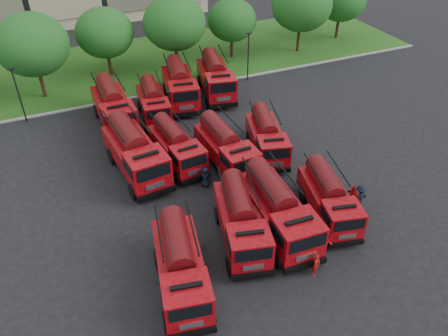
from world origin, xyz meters
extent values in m
plane|color=black|center=(0.00, 0.00, 0.00)|extent=(140.00, 140.00, 0.00)
cube|color=#1E5416|center=(0.00, 26.00, 0.06)|extent=(70.00, 16.00, 0.12)
cube|color=gray|center=(0.00, 17.90, 0.07)|extent=(70.00, 0.30, 0.14)
cylinder|color=#382314|center=(-8.00, 21.50, 1.40)|extent=(0.36, 0.36, 2.80)
ellipsoid|color=#1A4914|center=(-8.00, 21.50, 5.36)|extent=(6.72, 6.72, 5.71)
cylinder|color=#382314|center=(-1.00, 24.00, 1.22)|extent=(0.36, 0.36, 2.45)
ellipsoid|color=#1A4914|center=(-1.00, 24.00, 4.69)|extent=(5.88, 5.88, 5.00)
cylinder|color=#382314|center=(6.00, 22.50, 1.36)|extent=(0.36, 0.36, 2.73)
ellipsoid|color=#1A4914|center=(6.00, 22.50, 5.23)|extent=(6.55, 6.55, 5.57)
cylinder|color=#382314|center=(13.00, 23.50, 1.14)|extent=(0.36, 0.36, 2.27)
ellipsoid|color=#1A4914|center=(13.00, 23.50, 4.36)|extent=(5.46, 5.46, 4.64)
cylinder|color=#382314|center=(21.00, 22.00, 1.43)|extent=(0.36, 0.36, 2.87)
ellipsoid|color=#1A4914|center=(21.00, 22.00, 5.49)|extent=(6.89, 6.89, 5.85)
cylinder|color=#382314|center=(28.00, 24.00, 1.26)|extent=(0.36, 0.36, 2.52)
ellipsoid|color=#1A4914|center=(28.00, 24.00, 4.82)|extent=(6.05, 6.05, 5.14)
cylinder|color=black|center=(-10.00, 17.20, 2.50)|extent=(0.14, 0.14, 5.00)
cube|color=black|center=(-10.00, 17.20, 5.05)|extent=(0.60, 0.25, 0.12)
cylinder|color=black|center=(12.00, 17.20, 2.50)|extent=(0.14, 0.14, 5.00)
cube|color=black|center=(12.00, 17.20, 5.05)|extent=(0.60, 0.25, 0.12)
cube|color=black|center=(-3.15, -5.56, 0.64)|extent=(3.49, 7.23, 0.30)
cube|color=black|center=(-3.79, -9.02, 0.59)|extent=(2.48, 0.69, 0.35)
cube|color=maroon|center=(-3.58, -7.90, 1.76)|extent=(2.78, 2.58, 1.93)
cube|color=black|center=(-3.78, -8.99, 2.20)|extent=(2.05, 0.42, 0.84)
cube|color=maroon|center=(-2.96, -4.49, 1.44)|extent=(3.21, 4.92, 1.29)
cylinder|color=#4F0A0D|center=(-2.96, -4.49, 2.49)|extent=(2.21, 4.36, 1.49)
cylinder|color=black|center=(-4.74, -7.89, 0.54)|extent=(0.54, 1.13, 1.09)
cylinder|color=black|center=(-2.50, -8.30, 0.54)|extent=(0.54, 1.13, 1.09)
cylinder|color=black|center=(-3.95, -3.60, 0.54)|extent=(0.54, 1.13, 1.09)
cylinder|color=black|center=(-1.71, -4.02, 0.54)|extent=(0.54, 1.13, 1.09)
cube|color=black|center=(1.41, -3.57, 0.64)|extent=(3.84, 7.21, 0.29)
cube|color=black|center=(0.57, -6.96, 0.59)|extent=(2.44, 0.83, 0.34)
cube|color=maroon|center=(0.84, -5.86, 1.74)|extent=(2.85, 2.67, 1.91)
cube|color=black|center=(0.58, -6.93, 2.18)|extent=(2.01, 0.54, 0.83)
cube|color=maroon|center=(1.67, -2.53, 1.42)|extent=(3.42, 4.96, 1.28)
cylinder|color=#4F0A0D|center=(1.67, -2.53, 2.47)|extent=(2.42, 4.36, 1.47)
cylinder|color=black|center=(-0.30, -5.78, 0.54)|extent=(0.59, 1.13, 1.08)
cylinder|color=black|center=(1.89, -6.32, 0.54)|extent=(0.59, 1.13, 1.08)
cylinder|color=black|center=(0.74, -1.59, 0.54)|extent=(0.59, 1.13, 1.08)
cylinder|color=black|center=(2.93, -2.13, 0.54)|extent=(0.59, 1.13, 1.08)
cube|color=black|center=(3.82, -3.76, 0.69)|extent=(2.87, 7.60, 0.32)
cube|color=black|center=(3.61, -7.54, 0.64)|extent=(2.68, 0.42, 0.37)
cube|color=maroon|center=(3.68, -6.32, 1.90)|extent=(2.74, 2.49, 2.08)
cube|color=black|center=(3.61, -7.51, 2.38)|extent=(2.24, 0.18, 0.91)
cube|color=maroon|center=(3.89, -2.59, 1.55)|extent=(2.89, 5.05, 1.39)
cylinder|color=#4F0A0D|center=(3.89, -2.59, 2.68)|extent=(1.85, 4.57, 1.60)
cylinder|color=black|center=(2.44, -6.46, 0.59)|extent=(0.44, 1.19, 1.17)
cylinder|color=black|center=(4.89, -6.60, 0.59)|extent=(0.44, 1.19, 1.17)
cylinder|color=black|center=(2.70, -1.77, 0.59)|extent=(0.44, 1.19, 1.17)
cylinder|color=black|center=(5.15, -1.91, 0.59)|extent=(0.44, 1.19, 1.17)
cube|color=black|center=(7.58, -3.85, 0.59)|extent=(3.51, 6.69, 0.27)
cube|color=black|center=(6.84, -6.99, 0.55)|extent=(2.27, 0.75, 0.32)
cube|color=maroon|center=(7.08, -5.97, 1.62)|extent=(2.63, 2.46, 1.78)
cube|color=black|center=(6.84, -6.97, 2.03)|extent=(1.87, 0.49, 0.77)
cube|color=maroon|center=(7.81, -2.87, 1.32)|extent=(3.14, 4.59, 1.18)
cylinder|color=#4F0A0D|center=(7.81, -2.87, 2.29)|extent=(2.21, 4.04, 1.37)
cylinder|color=black|center=(6.02, -5.91, 0.50)|extent=(0.54, 1.05, 1.00)
cylinder|color=black|center=(8.06, -6.39, 0.50)|extent=(0.54, 1.05, 1.00)
cylinder|color=black|center=(6.94, -2.01, 0.50)|extent=(0.54, 1.05, 1.00)
cylinder|color=black|center=(8.98, -2.49, 0.50)|extent=(0.54, 1.05, 1.00)
cube|color=black|center=(-2.77, 5.90, 0.72)|extent=(3.32, 8.02, 0.33)
cube|color=black|center=(-2.37, 1.96, 0.67)|extent=(2.80, 0.55, 0.39)
cube|color=maroon|center=(-2.50, 3.24, 1.98)|extent=(2.96, 2.71, 2.17)
cube|color=black|center=(-2.38, 2.00, 2.48)|extent=(2.33, 0.29, 0.95)
cube|color=maroon|center=(-2.89, 7.12, 1.62)|extent=(3.23, 5.37, 1.45)
cylinder|color=#4F0A0D|center=(-2.89, 7.12, 2.80)|extent=(2.13, 4.82, 1.67)
cylinder|color=black|center=(-3.75, 2.89, 0.61)|extent=(0.51, 1.26, 1.23)
cylinder|color=black|center=(-1.20, 3.14, 0.61)|extent=(0.51, 1.26, 1.23)
cylinder|color=black|center=(-4.24, 7.77, 0.61)|extent=(0.51, 1.26, 1.23)
cylinder|color=black|center=(-1.69, 8.02, 0.61)|extent=(0.51, 1.26, 1.23)
cube|color=black|center=(0.42, 5.88, 0.60)|extent=(2.71, 6.64, 0.28)
cube|color=black|center=(0.72, 2.62, 0.55)|extent=(2.32, 0.44, 0.32)
cube|color=maroon|center=(0.62, 3.68, 1.64)|extent=(2.44, 2.23, 1.80)
cube|color=black|center=(0.72, 2.65, 2.06)|extent=(1.94, 0.23, 0.79)
cube|color=maroon|center=(0.32, 6.90, 1.34)|extent=(2.65, 4.44, 1.20)
cylinder|color=#4F0A0D|center=(0.32, 6.90, 2.32)|extent=(1.74, 3.99, 1.39)
cylinder|color=black|center=(-0.42, 3.39, 0.51)|extent=(0.42, 1.04, 1.02)
cylinder|color=black|center=(1.70, 3.59, 0.51)|extent=(0.42, 1.04, 1.02)
cylinder|color=black|center=(-0.79, 7.44, 0.51)|extent=(0.42, 1.04, 1.02)
cylinder|color=black|center=(1.32, 7.64, 0.51)|extent=(0.42, 1.04, 1.02)
cube|color=black|center=(3.74, 4.08, 0.64)|extent=(2.56, 7.01, 0.30)
cube|color=black|center=(3.88, 0.57, 0.59)|extent=(2.48, 0.35, 0.35)
cube|color=maroon|center=(3.84, 1.71, 1.76)|extent=(2.51, 2.27, 1.93)
cube|color=black|center=(3.88, 0.60, 2.20)|extent=(2.08, 0.13, 0.84)
cube|color=maroon|center=(3.69, 5.17, 1.43)|extent=(2.61, 4.64, 1.29)
cylinder|color=#4F0A0D|center=(3.69, 5.17, 2.48)|extent=(1.65, 4.21, 1.48)
cylinder|color=black|center=(2.71, 1.47, 0.54)|extent=(0.39, 1.10, 1.09)
cylinder|color=black|center=(4.98, 1.56, 0.54)|extent=(0.39, 1.10, 1.09)
cylinder|color=black|center=(2.53, 5.81, 0.54)|extent=(0.39, 1.10, 1.09)
cylinder|color=black|center=(4.80, 5.91, 0.54)|extent=(0.39, 1.10, 1.09)
cube|color=black|center=(7.37, 4.33, 0.60)|extent=(3.81, 6.84, 0.28)
cube|color=black|center=(6.48, 1.15, 0.56)|extent=(2.30, 0.85, 0.33)
cube|color=maroon|center=(6.77, 2.18, 1.65)|extent=(2.74, 2.58, 1.81)
cube|color=black|center=(6.49, 1.18, 2.07)|extent=(1.89, 0.57, 0.79)
cube|color=maroon|center=(7.64, 5.31, 1.35)|extent=(3.34, 4.73, 1.21)
cylinder|color=#4F0A0D|center=(7.64, 5.31, 2.33)|extent=(2.39, 4.13, 1.39)
cylinder|color=black|center=(5.69, 2.29, 0.51)|extent=(0.59, 1.07, 1.02)
cylinder|color=black|center=(7.75, 1.71, 0.51)|extent=(0.59, 1.07, 1.02)
cylinder|color=black|center=(6.79, 6.23, 0.51)|extent=(0.59, 1.07, 1.02)
cylinder|color=black|center=(8.85, 5.65, 0.51)|extent=(0.59, 1.07, 1.02)
cube|color=black|center=(-2.74, 13.62, 0.70)|extent=(2.51, 7.57, 0.32)
cube|color=black|center=(-2.73, 9.78, 0.65)|extent=(2.70, 0.28, 0.38)
cube|color=maroon|center=(-2.73, 11.03, 1.92)|extent=(2.65, 2.38, 2.11)
cube|color=black|center=(-2.73, 9.82, 2.40)|extent=(2.27, 0.06, 0.92)
cube|color=maroon|center=(-2.74, 14.81, 1.57)|extent=(2.66, 4.98, 1.40)
cylinder|color=#4F0A0D|center=(-2.74, 14.81, 2.72)|extent=(1.63, 4.54, 1.62)
cylinder|color=black|center=(-3.97, 10.81, 0.59)|extent=(0.38, 1.19, 1.19)
cylinder|color=black|center=(-1.49, 10.81, 0.59)|extent=(0.38, 1.19, 1.19)
cylinder|color=black|center=(-3.98, 15.56, 0.59)|extent=(0.38, 1.19, 1.19)
cylinder|color=black|center=(-1.50, 15.57, 0.59)|extent=(0.38, 1.19, 1.19)
cube|color=black|center=(0.76, 13.43, 0.60)|extent=(2.92, 6.71, 0.28)
cube|color=black|center=(0.36, 10.17, 0.56)|extent=(2.33, 0.52, 0.32)
cube|color=maroon|center=(0.49, 11.22, 1.65)|extent=(2.51, 2.30, 1.81)
cube|color=black|center=(0.36, 10.19, 2.06)|extent=(1.94, 0.29, 0.79)
cube|color=maroon|center=(0.89, 14.45, 1.35)|extent=(2.78, 4.51, 1.21)
cylinder|color=#4F0A0D|center=(0.89, 14.45, 2.33)|extent=(1.86, 4.04, 1.39)
cylinder|color=black|center=(-0.59, 11.17, 0.51)|extent=(0.45, 1.05, 1.02)
cylinder|color=black|center=(1.53, 10.91, 0.51)|extent=(0.45, 1.05, 1.02)
cylinder|color=black|center=(-0.09, 15.22, 0.51)|extent=(0.45, 1.05, 1.02)
cylinder|color=black|center=(2.03, 14.96, 0.51)|extent=(0.45, 1.05, 1.02)
cube|color=black|center=(3.94, 15.42, 0.69)|extent=(3.71, 7.78, 0.32)
cube|color=black|center=(3.29, 11.69, 0.64)|extent=(2.67, 0.72, 0.37)
cube|color=maroon|center=(3.50, 12.90, 1.89)|extent=(2.98, 2.76, 2.08)
cube|color=black|center=(3.29, 11.72, 2.37)|extent=(2.22, 0.44, 0.91)
cube|color=maroon|center=(4.14, 16.58, 1.55)|extent=(3.42, 5.29, 1.39)
cylinder|color=#4F0A0D|center=(4.14, 16.58, 2.68)|extent=(2.35, 4.69, 1.60)
cylinder|color=black|center=(2.25, 12.90, 0.59)|extent=(0.57, 1.22, 1.17)
cylinder|color=black|center=(4.67, 12.48, 0.59)|extent=(0.57, 1.22, 1.17)
cylinder|color=black|center=(3.06, 17.52, 0.59)|extent=(0.57, 1.22, 1.17)
cylinder|color=black|center=(5.48, 17.10, 0.59)|extent=(0.57, 1.22, 1.17)
cube|color=black|center=(7.72, 15.62, 0.71)|extent=(4.01, 7.97, 0.33)
cube|color=black|center=(6.92, 11.84, 0.65)|extent=(2.72, 0.82, 0.38)
cube|color=maroon|center=(7.18, 13.06, 1.93)|extent=(3.10, 2.89, 2.12)
cube|color=black|center=(6.93, 11.87, 2.42)|extent=(2.25, 0.52, 0.92)
cube|color=maroon|center=(7.96, 16.79, 1.58)|extent=(3.64, 5.45, 1.41)
cylinder|color=#4F0A0D|center=(7.96, 16.79, 2.73)|extent=(2.53, 4.81, 1.63)
cylinder|color=black|center=(5.91, 13.11, 0.60)|extent=(0.62, 1.25, 1.20)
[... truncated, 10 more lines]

